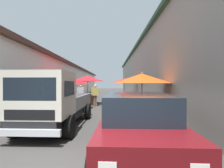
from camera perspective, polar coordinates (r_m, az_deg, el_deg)
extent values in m
plane|color=#3D3A38|center=(16.10, -2.63, -5.85)|extent=(90.00, 90.00, 0.00)
cube|color=silver|center=(19.77, -22.67, 0.33)|extent=(49.50, 7.00, 3.49)
cube|color=#4C3328|center=(19.86, -22.68, 5.71)|extent=(49.80, 7.50, 0.24)
cube|color=#A39E93|center=(19.28, 18.60, 3.28)|extent=(49.50, 7.00, 5.47)
cube|color=#284C38|center=(19.64, 18.62, 11.63)|extent=(49.80, 7.50, 0.24)
cylinder|color=#9E9EA3|center=(12.12, -13.14, -2.97)|extent=(0.06, 0.06, 2.07)
cone|color=red|center=(12.10, -13.14, 0.96)|extent=(2.66, 2.66, 0.41)
sphere|color=#9E9EA3|center=(12.10, -13.15, 2.11)|extent=(0.07, 0.07, 0.07)
cube|color=brown|center=(12.42, -13.54, -5.75)|extent=(0.73, 0.62, 0.83)
sphere|color=orange|center=(12.52, -13.88, -3.58)|extent=(0.09, 0.09, 0.09)
sphere|color=orange|center=(12.52, -14.25, -3.58)|extent=(0.09, 0.09, 0.09)
sphere|color=orange|center=(12.14, -13.03, -3.70)|extent=(0.09, 0.09, 0.09)
cylinder|color=#9E9EA3|center=(19.02, 3.85, -1.56)|extent=(0.06, 0.06, 2.22)
cone|color=red|center=(19.01, 3.85, 1.14)|extent=(2.44, 2.44, 0.43)
sphere|color=#9E9EA3|center=(19.01, 3.85, 1.91)|extent=(0.07, 0.07, 0.07)
cube|color=olive|center=(19.10, 3.57, -3.80)|extent=(0.96, 0.77, 0.72)
sphere|color=orange|center=(18.95, 2.99, -2.60)|extent=(0.09, 0.09, 0.09)
sphere|color=orange|center=(19.24, 3.46, -2.56)|extent=(0.09, 0.09, 0.09)
sphere|color=orange|center=(19.13, 3.92, -2.58)|extent=(0.09, 0.09, 0.09)
cylinder|color=#9E9EA3|center=(8.55, 9.47, -3.97)|extent=(0.06, 0.06, 2.17)
cone|color=#D84C14|center=(8.53, 9.48, 1.79)|extent=(2.70, 2.70, 0.45)
sphere|color=#9E9EA3|center=(8.54, 9.48, 3.57)|extent=(0.07, 0.07, 0.07)
cube|color=#9E7547|center=(8.70, 8.74, -8.74)|extent=(0.78, 0.80, 0.71)
sphere|color=orange|center=(8.43, 9.58, -6.27)|extent=(0.09, 0.09, 0.09)
sphere|color=orange|center=(8.55, 8.32, -6.19)|extent=(0.09, 0.09, 0.09)
sphere|color=orange|center=(8.40, 7.57, -6.30)|extent=(0.09, 0.09, 0.09)
sphere|color=orange|center=(8.53, 9.11, -6.20)|extent=(0.09, 0.09, 0.09)
cylinder|color=#9E9EA3|center=(14.55, -7.77, -1.93)|extent=(0.06, 0.06, 2.32)
cone|color=red|center=(14.54, -7.78, 1.77)|extent=(2.67, 2.67, 0.43)
sphere|color=#9E9EA3|center=(14.55, -7.78, 2.78)|extent=(0.07, 0.07, 0.07)
cube|color=olive|center=(14.41, -7.09, -5.04)|extent=(0.77, 0.65, 0.77)
sphere|color=orange|center=(14.28, -7.54, -3.36)|extent=(0.09, 0.09, 0.09)
sphere|color=orange|center=(14.18, -7.34, -3.39)|extent=(0.09, 0.09, 0.09)
sphere|color=orange|center=(14.58, -6.36, -3.29)|extent=(0.09, 0.09, 0.09)
sphere|color=orange|center=(14.32, -6.62, -3.35)|extent=(0.09, 0.09, 0.09)
cube|color=#600F14|center=(4.43, 8.29, -14.74)|extent=(3.98, 1.91, 0.64)
cube|color=#19232D|center=(4.46, 8.11, -6.77)|extent=(2.41, 1.63, 0.56)
cube|color=silver|center=(2.75, 25.94, -22.98)|extent=(0.07, 0.24, 0.14)
cube|color=silver|center=(2.57, -1.45, -24.70)|extent=(0.07, 0.24, 0.14)
cylinder|color=black|center=(5.90, 15.58, -13.63)|extent=(0.61, 0.23, 0.60)
cylinder|color=black|center=(5.78, -1.82, -13.92)|extent=(0.61, 0.23, 0.60)
cube|color=black|center=(7.61, -16.32, -8.94)|extent=(4.86, 1.69, 0.36)
cube|color=beige|center=(6.00, -21.40, -2.96)|extent=(1.61, 1.82, 1.40)
cube|color=#19232D|center=(5.33, -24.63, -1.49)|extent=(0.13, 1.47, 0.63)
cube|color=#19232D|center=(6.00, -21.40, -1.29)|extent=(1.12, 1.82, 0.45)
cube|color=black|center=(5.39, -24.66, -8.90)|extent=(0.12, 1.40, 0.28)
cube|color=silver|center=(5.41, -25.05, -13.84)|extent=(0.20, 1.75, 0.18)
cube|color=gray|center=(8.13, -8.92, -5.29)|extent=(3.16, 0.21, 0.50)
cube|color=gray|center=(8.61, -19.76, -4.99)|extent=(3.16, 0.21, 0.50)
cube|color=gray|center=(9.82, -11.82, -4.33)|extent=(0.14, 1.65, 0.50)
cylinder|color=black|center=(5.85, -13.32, -13.13)|extent=(0.73, 0.25, 0.72)
cylinder|color=black|center=(6.54, -28.55, -11.73)|extent=(0.73, 0.25, 0.72)
cylinder|color=black|center=(8.79, -7.76, -8.60)|extent=(0.73, 0.25, 0.72)
cylinder|color=black|center=(9.27, -18.58, -8.16)|extent=(0.73, 0.25, 0.72)
cylinder|color=#665B4C|center=(13.40, -5.05, -5.37)|extent=(0.14, 0.14, 0.80)
cylinder|color=#665B4C|center=(13.31, -5.64, -5.41)|extent=(0.14, 0.14, 0.80)
cube|color=#D8C666|center=(13.30, -5.35, -2.38)|extent=(0.45, 0.49, 0.60)
sphere|color=tan|center=(13.29, -5.35, -0.61)|extent=(0.22, 0.22, 0.22)
cylinder|color=#D8C666|center=(13.46, -4.34, -2.22)|extent=(0.08, 0.08, 0.54)
cylinder|color=#D8C666|center=(13.15, -6.38, -2.28)|extent=(0.08, 0.08, 0.54)
cylinder|color=navy|center=(16.58, -9.64, -4.36)|extent=(0.14, 0.14, 0.76)
cylinder|color=navy|center=(16.57, -10.17, -4.37)|extent=(0.14, 0.14, 0.76)
cube|color=white|center=(16.54, -9.91, -2.07)|extent=(0.31, 0.48, 0.57)
sphere|color=tan|center=(16.52, -9.91, -0.73)|extent=(0.21, 0.21, 0.21)
cylinder|color=white|center=(16.57, -8.98, -1.97)|extent=(0.08, 0.08, 0.51)
cylinder|color=white|center=(16.51, -10.85, -1.98)|extent=(0.08, 0.08, 0.51)
cylinder|color=black|center=(15.13, 6.51, -5.41)|extent=(0.44, 0.12, 0.44)
cylinder|color=black|center=(13.89, 6.78, -5.92)|extent=(0.45, 0.14, 0.44)
cube|color=black|center=(14.45, 6.65, -5.48)|extent=(0.92, 0.33, 0.08)
ellipsoid|color=black|center=(14.12, 6.72, -4.10)|extent=(0.57, 0.29, 0.20)
cube|color=black|center=(15.04, 6.52, -3.72)|extent=(0.16, 0.33, 0.56)
cylinder|color=silver|center=(14.97, 6.53, -3.36)|extent=(0.28, 0.08, 0.68)
cylinder|color=black|center=(14.87, 6.55, -2.03)|extent=(0.55, 0.07, 0.04)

